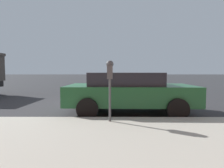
# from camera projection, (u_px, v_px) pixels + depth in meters

# --- Properties ---
(ground_plane) EXTENTS (220.00, 220.00, 0.00)m
(ground_plane) POSITION_uv_depth(u_px,v_px,m) (96.00, 106.00, 7.11)
(ground_plane) COLOR #333335
(parking_meter) EXTENTS (0.21, 0.19, 1.56)m
(parking_meter) POSITION_uv_depth(u_px,v_px,m) (110.00, 75.00, 4.40)
(parking_meter) COLOR #4C5156
(parking_meter) RESTS_ON sidewalk
(car_green) EXTENTS (2.16, 4.26, 1.37)m
(car_green) POSITION_uv_depth(u_px,v_px,m) (129.00, 91.00, 5.98)
(car_green) COLOR #1E5B33
(car_green) RESTS_ON ground_plane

